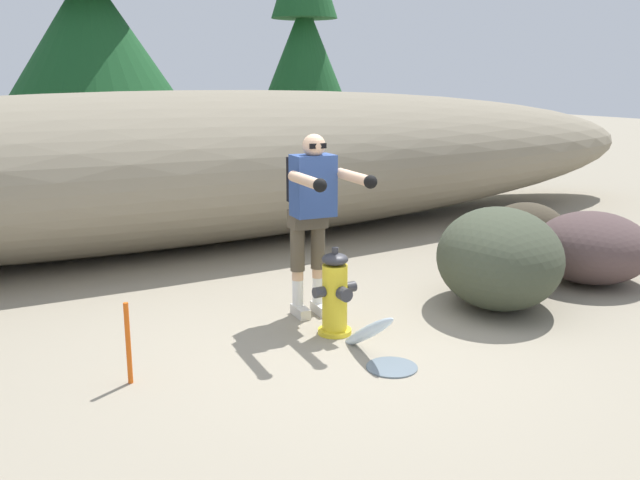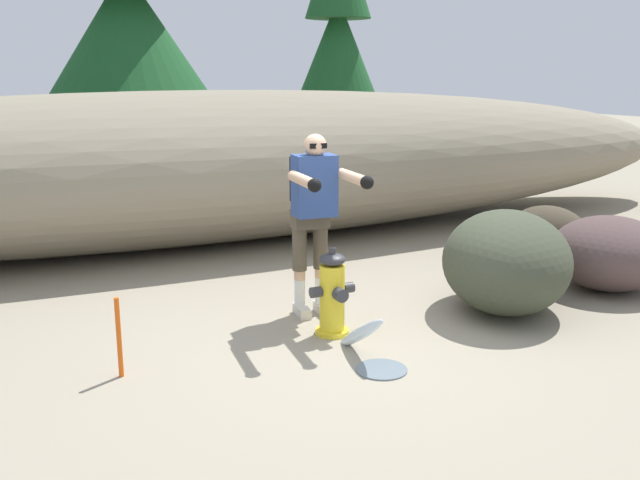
{
  "view_description": "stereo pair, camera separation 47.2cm",
  "coord_description": "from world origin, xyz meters",
  "px_view_note": "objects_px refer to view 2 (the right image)",
  "views": [
    {
      "loc": [
        -2.98,
        -4.73,
        2.15
      ],
      "look_at": [
        -0.04,
        0.4,
        0.75
      ],
      "focal_mm": 39.59,
      "sensor_mm": 36.0,
      "label": 1
    },
    {
      "loc": [
        -2.56,
        -4.95,
        2.15
      ],
      "look_at": [
        -0.04,
        0.4,
        0.75
      ],
      "focal_mm": 39.59,
      "sensor_mm": 36.0,
      "label": 2
    }
  ],
  "objects_px": {
    "fire_hydrant": "(332,295)",
    "survey_stake": "(119,338)",
    "utility_worker": "(314,203)",
    "boulder_mid": "(547,235)",
    "boulder_large": "(506,261)",
    "boulder_small": "(610,253)"
  },
  "relations": [
    {
      "from": "fire_hydrant",
      "to": "survey_stake",
      "type": "relative_size",
      "value": 1.25
    },
    {
      "from": "utility_worker",
      "to": "survey_stake",
      "type": "height_order",
      "value": "utility_worker"
    },
    {
      "from": "fire_hydrant",
      "to": "survey_stake",
      "type": "bearing_deg",
      "value": -176.21
    },
    {
      "from": "boulder_mid",
      "to": "boulder_small",
      "type": "relative_size",
      "value": 0.75
    },
    {
      "from": "survey_stake",
      "to": "fire_hydrant",
      "type": "bearing_deg",
      "value": 3.79
    },
    {
      "from": "utility_worker",
      "to": "boulder_mid",
      "type": "relative_size",
      "value": 1.8
    },
    {
      "from": "boulder_large",
      "to": "boulder_small",
      "type": "height_order",
      "value": "boulder_large"
    },
    {
      "from": "boulder_small",
      "to": "survey_stake",
      "type": "height_order",
      "value": "boulder_small"
    },
    {
      "from": "boulder_small",
      "to": "utility_worker",
      "type": "bearing_deg",
      "value": 170.85
    },
    {
      "from": "boulder_mid",
      "to": "utility_worker",
      "type": "bearing_deg",
      "value": -170.32
    },
    {
      "from": "boulder_large",
      "to": "utility_worker",
      "type": "bearing_deg",
      "value": 160.33
    },
    {
      "from": "boulder_mid",
      "to": "survey_stake",
      "type": "distance_m",
      "value": 5.16
    },
    {
      "from": "utility_worker",
      "to": "survey_stake",
      "type": "bearing_deg",
      "value": -66.25
    },
    {
      "from": "fire_hydrant",
      "to": "boulder_mid",
      "type": "bearing_deg",
      "value": 17.39
    },
    {
      "from": "boulder_large",
      "to": "boulder_mid",
      "type": "height_order",
      "value": "boulder_large"
    },
    {
      "from": "fire_hydrant",
      "to": "survey_stake",
      "type": "xyz_separation_m",
      "value": [
        -1.77,
        -0.12,
        -0.05
      ]
    },
    {
      "from": "fire_hydrant",
      "to": "boulder_small",
      "type": "xyz_separation_m",
      "value": [
        3.13,
        -0.02,
        0.03
      ]
    },
    {
      "from": "fire_hydrant",
      "to": "boulder_small",
      "type": "relative_size",
      "value": 0.61
    },
    {
      "from": "utility_worker",
      "to": "boulder_small",
      "type": "distance_m",
      "value": 3.2
    },
    {
      "from": "boulder_large",
      "to": "survey_stake",
      "type": "distance_m",
      "value": 3.49
    },
    {
      "from": "boulder_large",
      "to": "boulder_mid",
      "type": "bearing_deg",
      "value": 36.51
    },
    {
      "from": "boulder_large",
      "to": "boulder_small",
      "type": "xyz_separation_m",
      "value": [
        1.41,
        0.1,
        -0.1
      ]
    }
  ]
}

